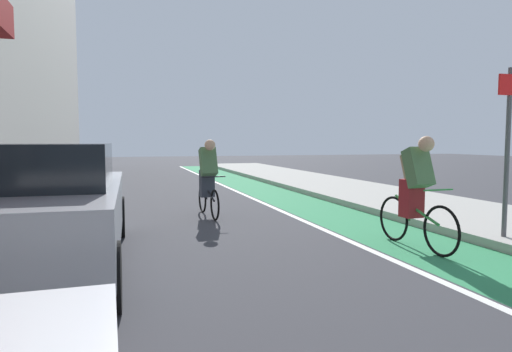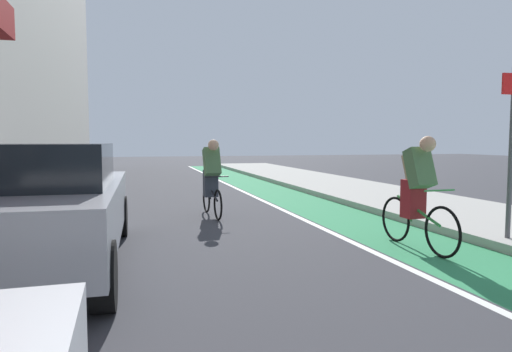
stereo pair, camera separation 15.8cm
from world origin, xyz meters
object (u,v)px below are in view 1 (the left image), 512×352
Objects in this scene: parked_sedan_silver at (41,206)px; cyclist_mid at (416,190)px; cyclist_trailing at (208,176)px; street_sign_post at (508,137)px.

cyclist_mid reaches higher than parked_sedan_silver.
cyclist_trailing reaches higher than parked_sedan_silver.
parked_sedan_silver is 2.72× the size of cyclist_trailing.
cyclist_mid is at bearing -3.25° from parked_sedan_silver.
street_sign_post is at bearing -46.06° from cyclist_trailing.
cyclist_mid is at bearing 168.37° from street_sign_post.
parked_sedan_silver is 5.03m from cyclist_mid.
parked_sedan_silver is at bearing 174.95° from street_sign_post.
street_sign_post reaches higher than parked_sedan_silver.
cyclist_mid is 4.32m from cyclist_trailing.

